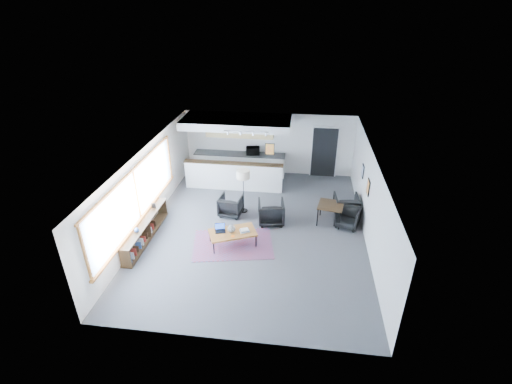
# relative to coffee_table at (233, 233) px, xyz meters

# --- Properties ---
(room) EXTENTS (7.02, 9.02, 2.62)m
(room) POSITION_rel_coffee_table_xyz_m (0.56, 0.95, 0.88)
(room) COLOR #474749
(room) RESTS_ON ground
(window) EXTENTS (0.10, 5.95, 1.66)m
(window) POSITION_rel_coffee_table_xyz_m (-2.90, 0.05, 1.03)
(window) COLOR #8CBFFF
(window) RESTS_ON room
(console) EXTENTS (0.35, 3.00, 0.80)m
(console) POSITION_rel_coffee_table_xyz_m (-2.74, -0.09, -0.10)
(console) COLOR #322111
(console) RESTS_ON floor
(kitchenette) EXTENTS (4.20, 1.96, 2.60)m
(kitchenette) POSITION_rel_coffee_table_xyz_m (-0.64, 4.66, 0.96)
(kitchenette) COLOR white
(kitchenette) RESTS_ON floor
(doorway) EXTENTS (1.10, 0.12, 2.15)m
(doorway) POSITION_rel_coffee_table_xyz_m (2.86, 5.38, 0.65)
(doorway) COLOR black
(doorway) RESTS_ON room
(track_light) EXTENTS (1.60, 0.07, 0.15)m
(track_light) POSITION_rel_coffee_table_xyz_m (-0.03, 3.15, 2.11)
(track_light) COLOR silver
(track_light) RESTS_ON room
(wall_art_lower) EXTENTS (0.03, 0.38, 0.48)m
(wall_art_lower) POSITION_rel_coffee_table_xyz_m (4.03, 1.35, 1.13)
(wall_art_lower) COLOR black
(wall_art_lower) RESTS_ON room
(wall_art_upper) EXTENTS (0.03, 0.34, 0.44)m
(wall_art_upper) POSITION_rel_coffee_table_xyz_m (4.03, 2.65, 1.08)
(wall_art_upper) COLOR black
(wall_art_upper) RESTS_ON room
(kilim_rug) EXTENTS (2.67, 2.06, 0.01)m
(kilim_rug) POSITION_rel_coffee_table_xyz_m (0.00, -0.00, -0.41)
(kilim_rug) COLOR #63344E
(kilim_rug) RESTS_ON floor
(coffee_table) EXTENTS (1.58, 1.24, 0.46)m
(coffee_table) POSITION_rel_coffee_table_xyz_m (0.00, 0.00, 0.00)
(coffee_table) COLOR brown
(coffee_table) RESTS_ON floor
(laptop) EXTENTS (0.36, 0.33, 0.22)m
(laptop) POSITION_rel_coffee_table_xyz_m (-0.39, 0.02, 0.10)
(laptop) COLOR black
(laptop) RESTS_ON coffee_table
(ceramic_pot) EXTENTS (0.24, 0.24, 0.24)m
(ceramic_pot) POSITION_rel_coffee_table_xyz_m (-0.03, -0.01, 0.15)
(ceramic_pot) COLOR gray
(ceramic_pot) RESTS_ON coffee_table
(book_stack) EXTENTS (0.35, 0.32, 0.09)m
(book_stack) POSITION_rel_coffee_table_xyz_m (0.36, 0.06, 0.07)
(book_stack) COLOR silver
(book_stack) RESTS_ON coffee_table
(coaster) EXTENTS (0.11, 0.11, 0.01)m
(coaster) POSITION_rel_coffee_table_xyz_m (0.05, -0.23, 0.04)
(coaster) COLOR #E5590C
(coaster) RESTS_ON coffee_table
(armchair_left) EXTENTS (0.83, 0.79, 0.77)m
(armchair_left) POSITION_rel_coffee_table_xyz_m (-0.39, 1.74, -0.04)
(armchair_left) COLOR black
(armchair_left) RESTS_ON floor
(armchair_right) EXTENTS (0.95, 0.90, 0.86)m
(armchair_right) POSITION_rel_coffee_table_xyz_m (1.04, 1.42, 0.01)
(armchair_right) COLOR black
(armchair_right) RESTS_ON floor
(floor_lamp) EXTENTS (0.50, 0.50, 1.59)m
(floor_lamp) POSITION_rel_coffee_table_xyz_m (0.02, 2.03, 0.96)
(floor_lamp) COLOR black
(floor_lamp) RESTS_ON floor
(dining_table) EXTENTS (0.93, 0.93, 0.68)m
(dining_table) POSITION_rel_coffee_table_xyz_m (2.99, 1.66, 0.20)
(dining_table) COLOR #322111
(dining_table) RESTS_ON floor
(dining_chair_near) EXTENTS (0.78, 0.75, 0.64)m
(dining_chair_near) POSITION_rel_coffee_table_xyz_m (3.56, 1.49, -0.10)
(dining_chair_near) COLOR black
(dining_chair_near) RESTS_ON floor
(dining_chair_far) EXTENTS (0.74, 0.70, 0.70)m
(dining_chair_far) POSITION_rel_coffee_table_xyz_m (3.56, 2.21, -0.07)
(dining_chair_far) COLOR black
(dining_chair_far) RESTS_ON floor
(microwave) EXTENTS (0.59, 0.38, 0.37)m
(microwave) POSITION_rel_coffee_table_xyz_m (-0.08, 5.10, 0.69)
(microwave) COLOR black
(microwave) RESTS_ON kitchenette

